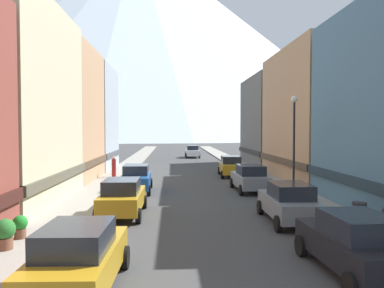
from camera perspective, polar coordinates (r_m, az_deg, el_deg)
sidewalk_left at (r=41.20m, az=-9.73°, el=-3.53°), size 2.50×100.00×0.15m
sidewalk_right at (r=41.63m, az=7.66°, el=-3.46°), size 2.50×100.00×0.15m
storefront_left_2 at (r=32.55m, az=-19.41°, el=3.71°), size 6.50×8.66×10.53m
storefront_left_3 at (r=41.47m, az=-15.72°, el=3.37°), size 6.38×9.00×10.49m
storefront_right_2 at (r=33.78m, az=18.94°, el=3.76°), size 7.65×13.11×10.66m
storefront_right_3 at (r=45.95m, az=12.38°, el=3.03°), size 6.80×11.71×10.09m
car_left_0 at (r=10.66m, az=-16.35°, el=-15.75°), size 2.18×4.45×1.78m
car_left_1 at (r=19.13m, az=-10.18°, el=-7.67°), size 2.11×4.42×1.78m
car_left_2 at (r=26.16m, az=-8.21°, el=-5.00°), size 2.12×4.43×1.78m
car_right_0 at (r=12.37m, az=22.76°, el=-13.29°), size 2.22×4.47×1.78m
car_right_1 at (r=18.02m, az=14.06°, el=-8.31°), size 2.09×4.41×1.78m
car_right_2 at (r=26.33m, az=8.51°, el=-4.95°), size 2.14×4.44×1.78m
car_right_3 at (r=34.45m, az=5.75°, el=-3.25°), size 2.23×4.48×1.78m
car_driving_0 at (r=56.83m, az=0.06°, el=-1.09°), size 2.06×4.40×1.78m
parking_meter_near at (r=14.90m, az=26.34°, el=-10.26°), size 0.14×0.10×1.33m
trash_bin_right at (r=17.80m, az=23.31°, el=-9.40°), size 0.59×0.59×0.98m
potted_plant_0 at (r=14.69m, az=-25.77°, el=-11.64°), size 0.70×0.70×1.02m
potted_plant_1 at (r=15.90m, az=-23.89°, el=-10.90°), size 0.54×0.54×0.85m
pedestrian_0 at (r=33.08m, az=-11.39°, el=-3.40°), size 0.36×0.36×1.76m
streetlamp_right at (r=22.25m, az=14.74°, el=1.66°), size 0.36×0.36×5.86m
mountain_backdrop at (r=273.86m, az=-8.22°, el=15.23°), size 311.65×311.65×132.02m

